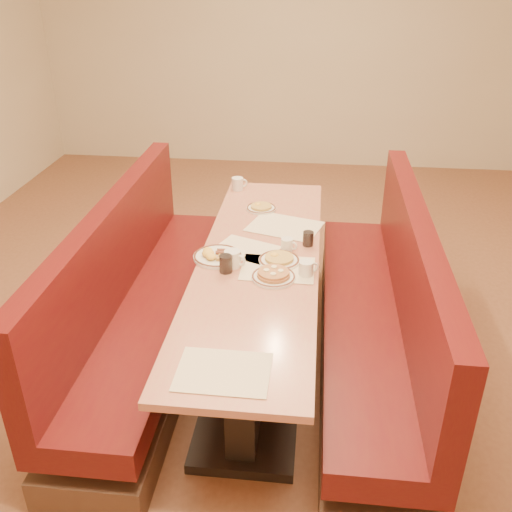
# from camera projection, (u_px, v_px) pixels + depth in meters

# --- Properties ---
(ground) EXTENTS (8.00, 8.00, 0.00)m
(ground) POSITION_uv_depth(u_px,v_px,m) (258.00, 362.00, 3.68)
(ground) COLOR #9E6647
(ground) RESTS_ON ground
(room_envelope) EXTENTS (6.04, 8.04, 2.82)m
(room_envelope) POSITION_uv_depth(u_px,v_px,m) (259.00, 47.00, 2.77)
(room_envelope) COLOR beige
(room_envelope) RESTS_ON ground
(diner_table) EXTENTS (0.70, 2.50, 0.75)m
(diner_table) POSITION_uv_depth(u_px,v_px,m) (259.00, 313.00, 3.51)
(diner_table) COLOR black
(diner_table) RESTS_ON ground
(booth_left) EXTENTS (0.55, 2.50, 1.05)m
(booth_left) POSITION_uv_depth(u_px,v_px,m) (143.00, 308.00, 3.58)
(booth_left) COLOR #4C3326
(booth_left) RESTS_ON ground
(booth_right) EXTENTS (0.55, 2.50, 1.05)m
(booth_right) POSITION_uv_depth(u_px,v_px,m) (379.00, 323.00, 3.44)
(booth_right) COLOR #4C3326
(booth_right) RESTS_ON ground
(placemat_near_left) EXTENTS (0.40, 0.30, 0.00)m
(placemat_near_left) POSITION_uv_depth(u_px,v_px,m) (223.00, 372.00, 2.43)
(placemat_near_left) COLOR #F8EDC2
(placemat_near_left) RESTS_ON diner_table
(placemat_near_right) EXTENTS (0.42, 0.31, 0.00)m
(placemat_near_right) POSITION_uv_depth(u_px,v_px,m) (278.00, 268.00, 3.23)
(placemat_near_right) COLOR #F8EDC2
(placemat_near_right) RESTS_ON diner_table
(placemat_far_left) EXTENTS (0.44, 0.39, 0.00)m
(placemat_far_left) POSITION_uv_depth(u_px,v_px,m) (246.00, 249.00, 3.44)
(placemat_far_left) COLOR #F8EDC2
(placemat_far_left) RESTS_ON diner_table
(placemat_far_right) EXTENTS (0.53, 0.46, 0.00)m
(placemat_far_right) POSITION_uv_depth(u_px,v_px,m) (285.00, 226.00, 3.73)
(placemat_far_right) COLOR #F8EDC2
(placemat_far_right) RESTS_ON diner_table
(pancake_plate) EXTENTS (0.24, 0.24, 0.05)m
(pancake_plate) POSITION_uv_depth(u_px,v_px,m) (273.00, 275.00, 3.13)
(pancake_plate) COLOR white
(pancake_plate) RESTS_ON diner_table
(eggs_plate) EXTENTS (0.29, 0.29, 0.06)m
(eggs_plate) POSITION_uv_depth(u_px,v_px,m) (217.00, 256.00, 3.34)
(eggs_plate) COLOR white
(eggs_plate) RESTS_ON diner_table
(extra_plate_mid) EXTENTS (0.24, 0.24, 0.05)m
(extra_plate_mid) POSITION_uv_depth(u_px,v_px,m) (279.00, 260.00, 3.30)
(extra_plate_mid) COLOR white
(extra_plate_mid) RESTS_ON diner_table
(extra_plate_far) EXTENTS (0.21, 0.21, 0.04)m
(extra_plate_far) POSITION_uv_depth(u_px,v_px,m) (261.00, 208.00, 3.97)
(extra_plate_far) COLOR white
(extra_plate_far) RESTS_ON diner_table
(coffee_mug_a) EXTENTS (0.11, 0.08, 0.09)m
(coffee_mug_a) POSITION_uv_depth(u_px,v_px,m) (307.00, 268.00, 3.15)
(coffee_mug_a) COLOR white
(coffee_mug_a) RESTS_ON diner_table
(coffee_mug_b) EXTENTS (0.13, 0.09, 0.10)m
(coffee_mug_b) POSITION_uv_depth(u_px,v_px,m) (233.00, 259.00, 3.23)
(coffee_mug_b) COLOR white
(coffee_mug_b) RESTS_ON diner_table
(coffee_mug_c) EXTENTS (0.10, 0.07, 0.08)m
(coffee_mug_c) POSITION_uv_depth(u_px,v_px,m) (288.00, 244.00, 3.42)
(coffee_mug_c) COLOR white
(coffee_mug_c) RESTS_ON diner_table
(coffee_mug_d) EXTENTS (0.12, 0.09, 0.09)m
(coffee_mug_d) POSITION_uv_depth(u_px,v_px,m) (238.00, 183.00, 4.30)
(coffee_mug_d) COLOR white
(coffee_mug_d) RESTS_ON diner_table
(soda_tumbler_near) EXTENTS (0.07, 0.07, 0.10)m
(soda_tumbler_near) POSITION_uv_depth(u_px,v_px,m) (226.00, 264.00, 3.18)
(soda_tumbler_near) COLOR black
(soda_tumbler_near) RESTS_ON diner_table
(soda_tumbler_mid) EXTENTS (0.07, 0.07, 0.09)m
(soda_tumbler_mid) POSITION_uv_depth(u_px,v_px,m) (308.00, 239.00, 3.47)
(soda_tumbler_mid) COLOR black
(soda_tumbler_mid) RESTS_ON diner_table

